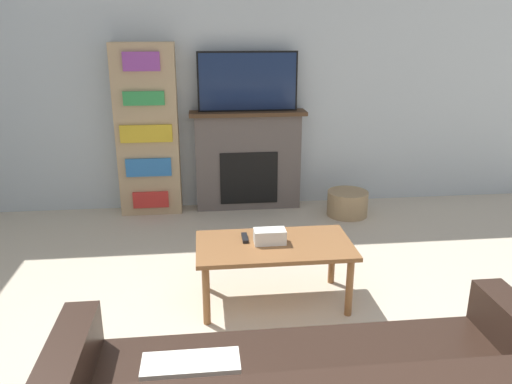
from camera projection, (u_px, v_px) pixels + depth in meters
The scene contains 8 objects.
wall_back at pixel (229, 81), 5.21m from camera, with size 6.92×0.06×2.70m.
fireplace at pixel (248, 160), 5.35m from camera, with size 1.21×0.28×1.06m.
tv at pixel (248, 82), 5.07m from camera, with size 1.02×0.03×0.60m.
coffee_table at pixel (274, 251), 3.49m from camera, with size 1.09×0.59×0.45m.
tissue_box at pixel (270, 236), 3.46m from camera, with size 0.22×0.12×0.10m.
remote_control at pixel (245, 238), 3.54m from camera, with size 0.04×0.15×0.02m.
bookshelf at pixel (148, 131), 5.11m from camera, with size 0.63×0.29×1.75m.
storage_basket at pixel (347, 203), 5.23m from camera, with size 0.42×0.42×0.26m.
Camera 1 is at (-0.30, -1.09, 1.89)m, focal length 35.00 mm.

